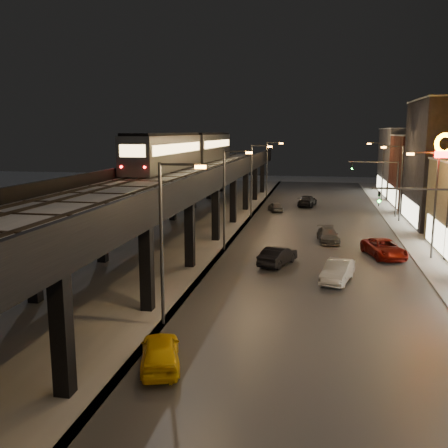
{
  "coord_description": "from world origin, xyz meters",
  "views": [
    {
      "loc": [
        7.57,
        -12.17,
        10.57
      ],
      "look_at": [
        1.91,
        17.35,
        5.0
      ],
      "focal_mm": 40.0,
      "sensor_mm": 36.0,
      "label": 1
    }
  ],
  "objects_px": {
    "car_far_white": "(275,207)",
    "car_taxi": "(160,353)",
    "car_onc_dark": "(384,249)",
    "car_onc_silver": "(338,272)",
    "car_near_white": "(278,256)",
    "subway_train": "(190,148)",
    "car_onc_white": "(328,236)",
    "car_mid_dark": "(307,201)"
  },
  "relations": [
    {
      "from": "car_far_white",
      "to": "car_taxi",
      "type": "bearing_deg",
      "value": 70.71
    },
    {
      "from": "car_taxi",
      "to": "car_onc_dark",
      "type": "relative_size",
      "value": 0.79
    },
    {
      "from": "car_far_white",
      "to": "car_onc_dark",
      "type": "height_order",
      "value": "car_onc_dark"
    },
    {
      "from": "car_taxi",
      "to": "car_onc_silver",
      "type": "relative_size",
      "value": 0.93
    },
    {
      "from": "car_taxi",
      "to": "car_near_white",
      "type": "distance_m",
      "value": 19.02
    },
    {
      "from": "subway_train",
      "to": "car_onc_silver",
      "type": "relative_size",
      "value": 8.48
    },
    {
      "from": "car_near_white",
      "to": "car_onc_white",
      "type": "xyz_separation_m",
      "value": [
        4.07,
        9.42,
        -0.09
      ]
    },
    {
      "from": "car_far_white",
      "to": "subway_train",
      "type": "bearing_deg",
      "value": 8.94
    },
    {
      "from": "subway_train",
      "to": "car_mid_dark",
      "type": "relative_size",
      "value": 7.46
    },
    {
      "from": "car_near_white",
      "to": "car_onc_silver",
      "type": "relative_size",
      "value": 0.98
    },
    {
      "from": "car_taxi",
      "to": "car_onc_white",
      "type": "relative_size",
      "value": 0.94
    },
    {
      "from": "car_mid_dark",
      "to": "car_onc_silver",
      "type": "distance_m",
      "value": 36.88
    },
    {
      "from": "car_near_white",
      "to": "car_onc_dark",
      "type": "relative_size",
      "value": 0.84
    },
    {
      "from": "car_onc_silver",
      "to": "car_onc_white",
      "type": "xyz_separation_m",
      "value": [
        -0.49,
        13.14,
        -0.1
      ]
    },
    {
      "from": "car_near_white",
      "to": "car_onc_silver",
      "type": "bearing_deg",
      "value": 160.14
    },
    {
      "from": "subway_train",
      "to": "car_near_white",
      "type": "bearing_deg",
      "value": -59.59
    },
    {
      "from": "car_taxi",
      "to": "car_far_white",
      "type": "relative_size",
      "value": 1.17
    },
    {
      "from": "car_taxi",
      "to": "car_far_white",
      "type": "distance_m",
      "value": 46.08
    },
    {
      "from": "car_far_white",
      "to": "car_onc_dark",
      "type": "xyz_separation_m",
      "value": [
        11.28,
        -23.19,
        0.13
      ]
    },
    {
      "from": "car_onc_silver",
      "to": "car_onc_dark",
      "type": "relative_size",
      "value": 0.85
    },
    {
      "from": "car_mid_dark",
      "to": "car_far_white",
      "type": "height_order",
      "value": "car_mid_dark"
    },
    {
      "from": "car_near_white",
      "to": "car_far_white",
      "type": "bearing_deg",
      "value": -65.18
    },
    {
      "from": "car_onc_dark",
      "to": "car_onc_silver",
      "type": "bearing_deg",
      "value": -133.09
    },
    {
      "from": "car_onc_dark",
      "to": "car_onc_white",
      "type": "bearing_deg",
      "value": 115.84
    },
    {
      "from": "car_near_white",
      "to": "car_far_white",
      "type": "height_order",
      "value": "car_near_white"
    },
    {
      "from": "car_far_white",
      "to": "car_onc_white",
      "type": "xyz_separation_m",
      "value": [
        6.68,
        -18.0,
        0.04
      ]
    },
    {
      "from": "subway_train",
      "to": "car_far_white",
      "type": "bearing_deg",
      "value": 26.81
    },
    {
      "from": "car_taxi",
      "to": "subway_train",
      "type": "bearing_deg",
      "value": -94.83
    },
    {
      "from": "car_near_white",
      "to": "car_far_white",
      "type": "xyz_separation_m",
      "value": [
        -2.61,
        27.41,
        -0.12
      ]
    },
    {
      "from": "car_near_white",
      "to": "car_onc_dark",
      "type": "height_order",
      "value": "car_onc_dark"
    },
    {
      "from": "car_onc_dark",
      "to": "car_taxi",
      "type": "bearing_deg",
      "value": -134.21
    },
    {
      "from": "car_far_white",
      "to": "car_onc_silver",
      "type": "xyz_separation_m",
      "value": [
        7.17,
        -31.14,
        0.13
      ]
    },
    {
      "from": "car_mid_dark",
      "to": "car_onc_silver",
      "type": "height_order",
      "value": "car_mid_dark"
    },
    {
      "from": "car_taxi",
      "to": "car_onc_white",
      "type": "distance_m",
      "value": 29.13
    },
    {
      "from": "subway_train",
      "to": "car_near_white",
      "type": "distance_m",
      "value": 26.84
    },
    {
      "from": "car_taxi",
      "to": "car_mid_dark",
      "type": "relative_size",
      "value": 0.82
    },
    {
      "from": "car_far_white",
      "to": "car_onc_dark",
      "type": "relative_size",
      "value": 0.68
    },
    {
      "from": "car_onc_silver",
      "to": "car_onc_white",
      "type": "height_order",
      "value": "car_onc_silver"
    },
    {
      "from": "car_taxi",
      "to": "car_near_white",
      "type": "bearing_deg",
      "value": -118.97
    },
    {
      "from": "car_taxi",
      "to": "car_onc_dark",
      "type": "height_order",
      "value": "car_onc_dark"
    },
    {
      "from": "subway_train",
      "to": "car_mid_dark",
      "type": "distance_m",
      "value": 19.68
    },
    {
      "from": "subway_train",
      "to": "car_far_white",
      "type": "height_order",
      "value": "subway_train"
    }
  ]
}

